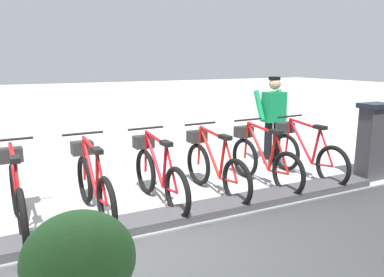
{
  "coord_description": "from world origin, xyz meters",
  "views": [
    {
      "loc": [
        -4.04,
        0.66,
        1.96
      ],
      "look_at": [
        0.5,
        -1.6,
        0.9
      ],
      "focal_mm": 35.07,
      "sensor_mm": 36.0,
      "label": 1
    }
  ],
  "objects_px": {
    "payment_kiosk": "(372,140)",
    "bike_docked_0": "(305,153)",
    "bike_docked_1": "(262,159)",
    "bike_docked_5": "(17,193)",
    "planter_bush": "(80,273)",
    "bike_docked_3": "(158,173)",
    "bike_docked_4": "(93,182)",
    "worker_near_rack": "(273,117)",
    "bike_docked_2": "(213,165)"
  },
  "relations": [
    {
      "from": "bike_docked_2",
      "to": "bike_docked_5",
      "type": "bearing_deg",
      "value": 90.0
    },
    {
      "from": "bike_docked_4",
      "to": "planter_bush",
      "type": "xyz_separation_m",
      "value": [
        -2.26,
        0.55,
        0.11
      ]
    },
    {
      "from": "worker_near_rack",
      "to": "planter_bush",
      "type": "distance_m",
      "value": 5.26
    },
    {
      "from": "payment_kiosk",
      "to": "bike_docked_0",
      "type": "xyz_separation_m",
      "value": [
        0.57,
        0.92,
        -0.24
      ]
    },
    {
      "from": "bike_docked_4",
      "to": "worker_near_rack",
      "type": "xyz_separation_m",
      "value": [
        0.94,
        -3.6,
        0.48
      ]
    },
    {
      "from": "bike_docked_1",
      "to": "bike_docked_3",
      "type": "xyz_separation_m",
      "value": [
        0.0,
        1.77,
        0.0
      ]
    },
    {
      "from": "bike_docked_2",
      "to": "bike_docked_5",
      "type": "xyz_separation_m",
      "value": [
        0.0,
        2.66,
        0.0
      ]
    },
    {
      "from": "bike_docked_1",
      "to": "bike_docked_4",
      "type": "height_order",
      "value": "same"
    },
    {
      "from": "payment_kiosk",
      "to": "bike_docked_3",
      "type": "height_order",
      "value": "payment_kiosk"
    },
    {
      "from": "payment_kiosk",
      "to": "bike_docked_1",
      "type": "bearing_deg",
      "value": 72.43
    },
    {
      "from": "bike_docked_3",
      "to": "planter_bush",
      "type": "bearing_deg",
      "value": 147.47
    },
    {
      "from": "planter_bush",
      "to": "bike_docked_5",
      "type": "bearing_deg",
      "value": 8.37
    },
    {
      "from": "bike_docked_0",
      "to": "bike_docked_3",
      "type": "relative_size",
      "value": 1.0
    },
    {
      "from": "bike_docked_0",
      "to": "bike_docked_1",
      "type": "distance_m",
      "value": 0.89
    },
    {
      "from": "payment_kiosk",
      "to": "bike_docked_4",
      "type": "height_order",
      "value": "payment_kiosk"
    },
    {
      "from": "bike_docked_1",
      "to": "bike_docked_5",
      "type": "xyz_separation_m",
      "value": [
        0.0,
        3.55,
        0.0
      ]
    },
    {
      "from": "payment_kiosk",
      "to": "bike_docked_0",
      "type": "height_order",
      "value": "payment_kiosk"
    },
    {
      "from": "payment_kiosk",
      "to": "bike_docked_1",
      "type": "distance_m",
      "value": 1.91
    },
    {
      "from": "planter_bush",
      "to": "worker_near_rack",
      "type": "bearing_deg",
      "value": -52.38
    },
    {
      "from": "worker_near_rack",
      "to": "planter_bush",
      "type": "height_order",
      "value": "worker_near_rack"
    },
    {
      "from": "payment_kiosk",
      "to": "bike_docked_5",
      "type": "distance_m",
      "value": 5.39
    },
    {
      "from": "bike_docked_1",
      "to": "bike_docked_3",
      "type": "bearing_deg",
      "value": 90.0
    },
    {
      "from": "bike_docked_0",
      "to": "planter_bush",
      "type": "height_order",
      "value": "bike_docked_0"
    },
    {
      "from": "bike_docked_2",
      "to": "bike_docked_3",
      "type": "xyz_separation_m",
      "value": [
        0.0,
        0.89,
        0.0
      ]
    },
    {
      "from": "bike_docked_4",
      "to": "bike_docked_1",
      "type": "bearing_deg",
      "value": -90.0
    },
    {
      "from": "bike_docked_0",
      "to": "worker_near_rack",
      "type": "distance_m",
      "value": 1.06
    },
    {
      "from": "bike_docked_3",
      "to": "bike_docked_4",
      "type": "relative_size",
      "value": 1.0
    },
    {
      "from": "bike_docked_1",
      "to": "bike_docked_4",
      "type": "relative_size",
      "value": 1.0
    },
    {
      "from": "bike_docked_1",
      "to": "planter_bush",
      "type": "relative_size",
      "value": 1.77
    },
    {
      "from": "bike_docked_5",
      "to": "worker_near_rack",
      "type": "distance_m",
      "value": 4.61
    },
    {
      "from": "payment_kiosk",
      "to": "planter_bush",
      "type": "relative_size",
      "value": 1.32
    },
    {
      "from": "payment_kiosk",
      "to": "bike_docked_3",
      "type": "xyz_separation_m",
      "value": [
        0.57,
        3.58,
        -0.24
      ]
    },
    {
      "from": "bike_docked_4",
      "to": "bike_docked_5",
      "type": "xyz_separation_m",
      "value": [
        0.0,
        0.89,
        0.0
      ]
    },
    {
      "from": "bike_docked_3",
      "to": "planter_bush",
      "type": "xyz_separation_m",
      "value": [
        -2.26,
        1.44,
        0.11
      ]
    },
    {
      "from": "bike_docked_3",
      "to": "bike_docked_4",
      "type": "distance_m",
      "value": 0.89
    },
    {
      "from": "bike_docked_3",
      "to": "payment_kiosk",
      "type": "bearing_deg",
      "value": -99.07
    },
    {
      "from": "bike_docked_5",
      "to": "worker_near_rack",
      "type": "relative_size",
      "value": 1.04
    },
    {
      "from": "bike_docked_1",
      "to": "planter_bush",
      "type": "distance_m",
      "value": 3.93
    },
    {
      "from": "bike_docked_1",
      "to": "bike_docked_3",
      "type": "relative_size",
      "value": 1.0
    },
    {
      "from": "bike_docked_2",
      "to": "bike_docked_0",
      "type": "bearing_deg",
      "value": -90.0
    },
    {
      "from": "bike_docked_1",
      "to": "bike_docked_5",
      "type": "distance_m",
      "value": 3.55
    },
    {
      "from": "bike_docked_2",
      "to": "bike_docked_3",
      "type": "height_order",
      "value": "same"
    },
    {
      "from": "bike_docked_4",
      "to": "worker_near_rack",
      "type": "relative_size",
      "value": 1.04
    },
    {
      "from": "bike_docked_2",
      "to": "planter_bush",
      "type": "xyz_separation_m",
      "value": [
        -2.26,
        2.33,
        0.11
      ]
    },
    {
      "from": "bike_docked_2",
      "to": "bike_docked_1",
      "type": "bearing_deg",
      "value": -90.0
    },
    {
      "from": "bike_docked_0",
      "to": "bike_docked_2",
      "type": "xyz_separation_m",
      "value": [
        0.0,
        1.77,
        0.0
      ]
    },
    {
      "from": "payment_kiosk",
      "to": "planter_bush",
      "type": "bearing_deg",
      "value": 108.59
    },
    {
      "from": "bike_docked_1",
      "to": "worker_near_rack",
      "type": "relative_size",
      "value": 1.04
    },
    {
      "from": "bike_docked_2",
      "to": "bike_docked_5",
      "type": "height_order",
      "value": "same"
    },
    {
      "from": "bike_docked_2",
      "to": "payment_kiosk",
      "type": "bearing_deg",
      "value": -101.99
    }
  ]
}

